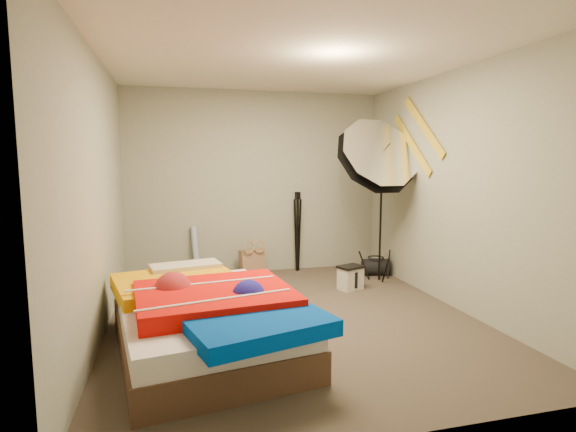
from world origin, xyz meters
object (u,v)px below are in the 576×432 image
object	(u,v)px
bed	(206,317)
photo_umbrella	(375,159)
wrapping_roll	(196,252)
camera_case	(350,279)
tote_bag	(252,262)
camera_tripod	(298,226)
duffel_bag	(376,267)

from	to	relation	value
bed	photo_umbrella	world-z (taller)	photo_umbrella
wrapping_roll	camera_case	bearing A→B (deg)	-31.44
tote_bag	camera_tripod	xyz separation A→B (m)	(0.66, 0.07, 0.47)
tote_bag	bed	bearing A→B (deg)	-127.97
bed	camera_tripod	size ratio (longest dim) A/B	1.95
photo_umbrella	duffel_bag	bearing A→B (deg)	58.99
camera_tripod	duffel_bag	bearing A→B (deg)	-27.50
duffel_bag	photo_umbrella	world-z (taller)	photo_umbrella
duffel_bag	photo_umbrella	distance (m)	1.53
camera_case	camera_tripod	bearing A→B (deg)	88.73
wrapping_roll	photo_umbrella	distance (m)	2.64
duffel_bag	photo_umbrella	bearing A→B (deg)	-106.71
tote_bag	bed	size ratio (longest dim) A/B	0.16
bed	duffel_bag	bearing A→B (deg)	38.23
bed	photo_umbrella	bearing A→B (deg)	34.84
tote_bag	wrapping_roll	bearing A→B (deg)	153.97
duffel_bag	wrapping_roll	bearing A→B (deg)	-178.14
duffel_bag	camera_tripod	size ratio (longest dim) A/B	0.33
camera_tripod	tote_bag	bearing A→B (deg)	-174.16
wrapping_roll	photo_umbrella	xyz separation A→B (m)	(2.16, -0.91, 1.23)
photo_umbrella	bed	bearing A→B (deg)	-145.16
tote_bag	photo_umbrella	bearing A→B (deg)	-49.60
bed	camera_tripod	bearing A→B (deg)	58.91
bed	camera_case	bearing A→B (deg)	36.43
wrapping_roll	camera_tripod	world-z (taller)	camera_tripod
wrapping_roll	camera_tripod	size ratio (longest dim) A/B	0.60
duffel_bag	tote_bag	bearing A→B (deg)	179.30
duffel_bag	bed	distance (m)	3.09
tote_bag	duffel_bag	distance (m)	1.69
duffel_bag	bed	world-z (taller)	bed
wrapping_roll	bed	world-z (taller)	wrapping_roll
tote_bag	camera_case	xyz separation A→B (m)	(1.03, -1.00, -0.04)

